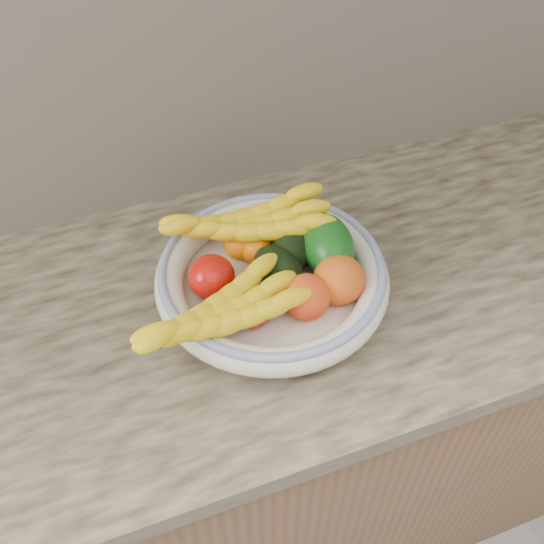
% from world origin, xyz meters
% --- Properties ---
extents(kitchen_counter, '(2.44, 0.66, 1.40)m').
position_xyz_m(kitchen_counter, '(0.00, 1.69, 0.46)').
color(kitchen_counter, brown).
rests_on(kitchen_counter, ground).
extents(fruit_bowl, '(0.39, 0.39, 0.08)m').
position_xyz_m(fruit_bowl, '(0.00, 1.66, 0.95)').
color(fruit_bowl, silver).
rests_on(fruit_bowl, kitchen_counter).
extents(clementine_back_left, '(0.07, 0.07, 0.05)m').
position_xyz_m(clementine_back_left, '(-0.03, 1.74, 0.95)').
color(clementine_back_left, orange).
rests_on(clementine_back_left, fruit_bowl).
extents(clementine_back_right, '(0.05, 0.05, 0.04)m').
position_xyz_m(clementine_back_right, '(0.02, 1.75, 0.95)').
color(clementine_back_right, '#FF5105').
rests_on(clementine_back_right, fruit_bowl).
extents(clementine_back_mid, '(0.07, 0.07, 0.05)m').
position_xyz_m(clementine_back_mid, '(-0.00, 1.73, 0.95)').
color(clementine_back_mid, orange).
rests_on(clementine_back_mid, fruit_bowl).
extents(clementine_extra, '(0.05, 0.05, 0.05)m').
position_xyz_m(clementine_extra, '(-0.01, 1.77, 0.95)').
color(clementine_extra, '#F26005').
rests_on(clementine_extra, fruit_bowl).
extents(tomato_left, '(0.10, 0.10, 0.07)m').
position_xyz_m(tomato_left, '(-0.10, 1.68, 0.96)').
color(tomato_left, red).
rests_on(tomato_left, fruit_bowl).
extents(tomato_near_left, '(0.07, 0.07, 0.06)m').
position_xyz_m(tomato_near_left, '(-0.06, 1.60, 0.96)').
color(tomato_near_left, '#AB100F').
rests_on(tomato_near_left, fruit_bowl).
extents(avocado_center, '(0.10, 0.12, 0.07)m').
position_xyz_m(avocado_center, '(0.01, 1.66, 0.96)').
color(avocado_center, black).
rests_on(avocado_center, fruit_bowl).
extents(avocado_right, '(0.12, 0.13, 0.07)m').
position_xyz_m(avocado_right, '(0.05, 1.70, 0.96)').
color(avocado_right, black).
rests_on(avocado_right, fruit_bowl).
extents(green_mango, '(0.12, 0.14, 0.12)m').
position_xyz_m(green_mango, '(0.10, 1.67, 0.98)').
color(green_mango, '#0E4B11').
rests_on(green_mango, fruit_bowl).
extents(peach_front, '(0.10, 0.10, 0.08)m').
position_xyz_m(peach_front, '(0.03, 1.59, 0.97)').
color(peach_front, orange).
rests_on(peach_front, fruit_bowl).
extents(peach_right, '(0.11, 0.11, 0.08)m').
position_xyz_m(peach_right, '(0.09, 1.60, 0.97)').
color(peach_right, orange).
rests_on(peach_right, fruit_bowl).
extents(banana_bunch_back, '(0.32, 0.16, 0.09)m').
position_xyz_m(banana_bunch_back, '(-0.01, 1.75, 0.99)').
color(banana_bunch_back, yellow).
rests_on(banana_bunch_back, fruit_bowl).
extents(banana_bunch_front, '(0.31, 0.19, 0.08)m').
position_xyz_m(banana_bunch_front, '(-0.11, 1.58, 0.98)').
color(banana_bunch_front, yellow).
rests_on(banana_bunch_front, fruit_bowl).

